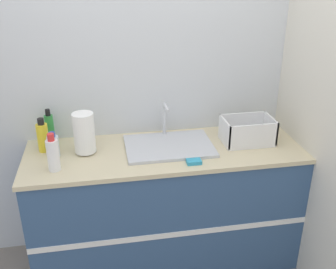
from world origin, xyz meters
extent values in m
cube|color=silver|center=(0.00, 0.64, 1.30)|extent=(4.21, 0.06, 2.60)
cube|color=beige|center=(0.94, 0.30, 1.30)|extent=(0.06, 2.61, 2.60)
cube|color=#33517A|center=(0.00, 0.30, 0.43)|extent=(1.81, 0.61, 0.87)
cube|color=white|center=(0.00, 0.00, 0.43)|extent=(1.81, 0.01, 0.04)
cube|color=beige|center=(0.00, 0.30, 0.88)|extent=(1.84, 0.63, 0.03)
cube|color=silver|center=(0.03, 0.33, 0.91)|extent=(0.58, 0.41, 0.02)
cylinder|color=silver|center=(0.03, 0.51, 1.03)|extent=(0.02, 0.02, 0.23)
cylinder|color=silver|center=(0.03, 0.44, 1.14)|extent=(0.02, 0.15, 0.02)
cylinder|color=#4C4C51|center=(-0.52, 0.35, 0.90)|extent=(0.10, 0.10, 0.01)
cylinder|color=white|center=(-0.52, 0.35, 1.04)|extent=(0.14, 0.14, 0.26)
cube|color=white|center=(0.57, 0.32, 0.90)|extent=(0.34, 0.23, 0.01)
cube|color=white|center=(0.57, 0.21, 0.99)|extent=(0.34, 0.01, 0.16)
cube|color=white|center=(0.57, 0.43, 0.99)|extent=(0.34, 0.01, 0.16)
cube|color=white|center=(0.40, 0.32, 0.99)|extent=(0.01, 0.23, 0.16)
cube|color=white|center=(0.73, 0.32, 0.99)|extent=(0.01, 0.23, 0.16)
cylinder|color=yellow|center=(-0.79, 0.43, 0.99)|extent=(0.07, 0.07, 0.19)
cylinder|color=black|center=(-0.79, 0.43, 1.10)|extent=(0.04, 0.04, 0.04)
cylinder|color=#2D8C3D|center=(-0.75, 0.54, 1.00)|extent=(0.06, 0.06, 0.20)
cylinder|color=black|center=(-0.75, 0.54, 1.12)|extent=(0.03, 0.03, 0.04)
cylinder|color=white|center=(-0.70, 0.15, 0.99)|extent=(0.07, 0.07, 0.19)
cylinder|color=red|center=(-0.70, 0.15, 1.11)|extent=(0.04, 0.04, 0.04)
cylinder|color=silver|center=(-0.71, 0.33, 0.96)|extent=(0.07, 0.07, 0.14)
cylinder|color=#334C9E|center=(-0.71, 0.33, 1.05)|extent=(0.04, 0.04, 0.03)
cube|color=#3399BF|center=(0.14, 0.08, 0.91)|extent=(0.09, 0.06, 0.02)
camera|label=1|loc=(-0.40, -1.99, 2.06)|focal=42.00mm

